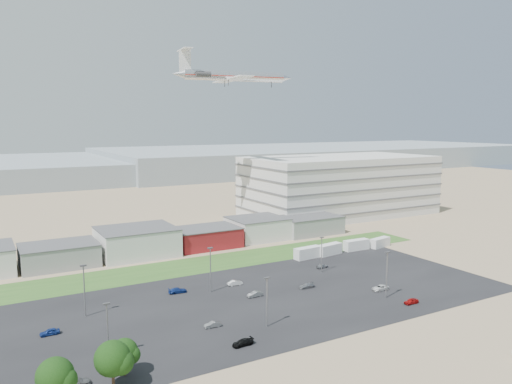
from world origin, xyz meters
TOP-DOWN VIEW (x-y plane):
  - ground at (0.00, 0.00)m, footprint 700.00×700.00m
  - parking_lot at (5.00, 20.00)m, footprint 120.00×50.00m
  - grass_strip at (0.00, 52.00)m, footprint 160.00×16.00m
  - hills_backdrop at (40.00, 315.00)m, footprint 700.00×200.00m
  - building_row at (-17.00, 71.00)m, footprint 170.00×20.00m
  - parking_garage at (90.00, 95.00)m, footprint 80.00×40.00m
  - box_trailer_a at (36.21, 42.75)m, footprint 8.84×3.45m
  - box_trailer_b at (44.14, 42.81)m, footprint 8.89×3.99m
  - box_trailer_c at (54.96, 43.21)m, footprint 8.54×2.79m
  - box_trailer_d at (63.93, 42.28)m, footprint 8.14×4.01m
  - tree_mid at (-39.12, -3.51)m, footprint 5.51×5.51m
  - tree_right at (-31.10, -2.50)m, footprint 5.68×5.68m
  - tree_near at (-28.50, 0.88)m, footprint 4.51×4.51m
  - lightpole_front_l at (-29.34, 7.89)m, footprint 1.13×0.47m
  - lightpole_front_m at (0.38, 6.15)m, footprint 1.15×0.48m
  - lightpole_front_r at (31.91, 6.64)m, footprint 1.25×0.52m
  - lightpole_back_l at (-29.04, 28.85)m, footprint 1.26×0.53m
  - lightpole_back_m at (-0.70, 29.80)m, footprint 1.25×0.52m
  - lightpole_back_r at (31.24, 29.69)m, footprint 1.11×0.46m
  - airliner at (39.79, 95.66)m, footprint 51.01×38.27m
  - parked_car_0 at (34.47, 11.13)m, footprint 4.33×2.11m
  - parked_car_2 at (34.00, 1.11)m, footprint 3.51×1.43m
  - parked_car_3 at (-7.59, 1.06)m, footprint 4.03×1.76m
  - parked_car_4 at (-8.83, 11.04)m, footprint 3.39×1.36m
  - parked_car_5 at (-36.63, 22.71)m, footprint 3.57×1.49m
  - parked_car_6 at (-7.68, 32.93)m, footprint 4.38×2.05m
  - parked_car_7 at (6.60, 21.81)m, footprint 3.68×1.32m
  - parked_car_8 at (33.71, 32.47)m, footprint 3.56×1.63m
  - parked_car_10 at (-35.70, 1.29)m, footprint 4.40×2.26m
  - parked_car_11 at (6.45, 31.35)m, footprint 3.78×1.44m
  - parked_car_12 at (20.36, 21.05)m, footprint 3.95×1.68m

SIDE VIEW (x-z plane):
  - ground at x=0.00m, z-range 0.00..0.00m
  - parking_lot at x=5.00m, z-range 0.00..0.01m
  - grass_strip at x=0.00m, z-range 0.00..0.02m
  - parked_car_4 at x=-8.83m, z-range 0.00..1.09m
  - parked_car_12 at x=20.36m, z-range 0.00..1.14m
  - parked_car_3 at x=-7.59m, z-range 0.00..1.15m
  - parked_car_8 at x=33.71m, z-range 0.00..1.18m
  - parked_car_0 at x=34.47m, z-range 0.00..1.19m
  - parked_car_2 at x=34.00m, z-range 0.00..1.19m
  - parked_car_5 at x=-36.63m, z-range 0.00..1.21m
  - parked_car_7 at x=6.60m, z-range 0.00..1.21m
  - parked_car_10 at x=-35.70m, z-range 0.00..1.22m
  - parked_car_11 at x=6.45m, z-range 0.00..1.23m
  - parked_car_6 at x=-7.68m, z-range 0.00..1.24m
  - box_trailer_d at x=63.93m, z-range 0.00..2.93m
  - box_trailer_c at x=54.96m, z-range 0.00..3.19m
  - box_trailer_b at x=44.14m, z-range 0.00..3.22m
  - box_trailer_a at x=36.21m, z-range 0.00..3.24m
  - tree_near at x=-28.50m, z-range 0.00..6.77m
  - building_row at x=-17.00m, z-range 0.00..8.00m
  - tree_mid at x=-39.12m, z-range 0.00..8.26m
  - tree_right at x=-31.10m, z-range 0.00..8.52m
  - hills_backdrop at x=40.00m, z-range 0.00..9.00m
  - lightpole_back_r at x=31.24m, z-range 0.00..9.43m
  - lightpole_front_l at x=-29.34m, z-range 0.00..9.61m
  - lightpole_front_m at x=0.38m, z-range 0.00..9.81m
  - lightpole_back_m at x=-0.70m, z-range 0.00..10.61m
  - lightpole_front_r at x=31.91m, z-range 0.00..10.63m
  - lightpole_back_l at x=-29.04m, z-range 0.00..10.74m
  - parking_garage at x=90.00m, z-range 0.00..25.00m
  - airliner at x=39.79m, z-range 49.55..63.44m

